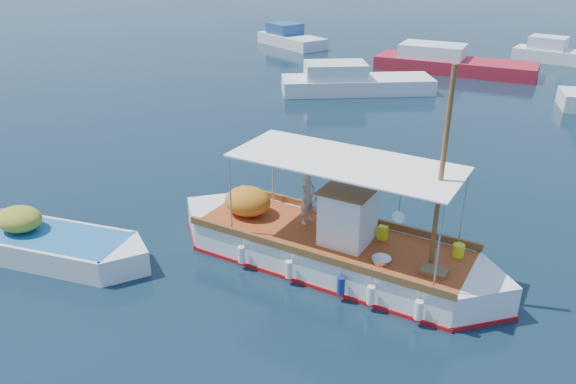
% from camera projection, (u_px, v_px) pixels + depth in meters
% --- Properties ---
extents(ground, '(160.00, 160.00, 0.00)m').
position_uv_depth(ground, '(317.00, 260.00, 14.55)').
color(ground, black).
rests_on(ground, ground).
extents(fishing_caique, '(9.11, 2.92, 5.56)m').
position_uv_depth(fishing_caique, '(328.00, 247.00, 14.17)').
color(fishing_caique, white).
rests_on(fishing_caique, ground).
extents(dinghy, '(5.97, 2.35, 1.47)m').
position_uv_depth(dinghy, '(46.00, 245.00, 14.62)').
color(dinghy, white).
rests_on(dinghy, ground).
extents(bg_boat_nw, '(8.05, 6.15, 1.80)m').
position_uv_depth(bg_boat_nw, '(352.00, 83.00, 29.88)').
color(bg_boat_nw, silver).
rests_on(bg_boat_nw, ground).
extents(bg_boat_n, '(9.53, 2.95, 1.80)m').
position_uv_depth(bg_boat_n, '(450.00, 64.00, 34.40)').
color(bg_boat_n, maroon).
rests_on(bg_boat_n, ground).
extents(bg_boat_far_w, '(6.36, 4.81, 1.80)m').
position_uv_depth(bg_boat_far_w, '(290.00, 39.00, 42.56)').
color(bg_boat_far_w, silver).
rests_on(bg_boat_far_w, ground).
extents(bg_boat_far_n, '(5.88, 2.83, 1.80)m').
position_uv_depth(bg_boat_far_n, '(557.00, 55.00, 37.03)').
color(bg_boat_far_n, silver).
rests_on(bg_boat_far_n, ground).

